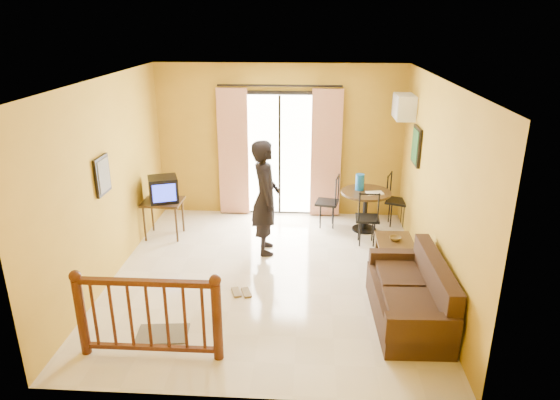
# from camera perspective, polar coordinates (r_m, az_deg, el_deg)

# --- Properties ---
(ground) EXTENTS (5.00, 5.00, 0.00)m
(ground) POSITION_cam_1_polar(r_m,az_deg,el_deg) (7.36, -1.25, -8.61)
(ground) COLOR beige
(ground) RESTS_ON ground
(room_shell) EXTENTS (5.00, 5.00, 5.00)m
(room_shell) POSITION_cam_1_polar(r_m,az_deg,el_deg) (6.71, -1.36, 4.24)
(room_shell) COLOR white
(room_shell) RESTS_ON ground
(balcony_door) EXTENTS (2.25, 0.14, 2.46)m
(balcony_door) POSITION_cam_1_polar(r_m,az_deg,el_deg) (9.19, -0.05, 5.31)
(balcony_door) COLOR black
(balcony_door) RESTS_ON ground
(tv_table) EXTENTS (0.65, 0.54, 0.65)m
(tv_table) POSITION_cam_1_polar(r_m,az_deg,el_deg) (8.63, -13.24, -0.57)
(tv_table) COLOR black
(tv_table) RESTS_ON ground
(television) EXTENTS (0.58, 0.55, 0.42)m
(television) POSITION_cam_1_polar(r_m,az_deg,el_deg) (8.52, -13.20, 1.22)
(television) COLOR black
(television) RESTS_ON tv_table
(picture_left) EXTENTS (0.05, 0.42, 0.52)m
(picture_left) POSITION_cam_1_polar(r_m,az_deg,el_deg) (7.11, -19.62, 2.67)
(picture_left) COLOR black
(picture_left) RESTS_ON room_shell
(dining_table) EXTENTS (0.86, 0.86, 0.72)m
(dining_table) POSITION_cam_1_polar(r_m,az_deg,el_deg) (8.77, 9.77, 0.03)
(dining_table) COLOR black
(dining_table) RESTS_ON ground
(water_jug) EXTENTS (0.15, 0.15, 0.28)m
(water_jug) POSITION_cam_1_polar(r_m,az_deg,el_deg) (8.74, 9.11, 2.04)
(water_jug) COLOR #1254A9
(water_jug) RESTS_ON dining_table
(serving_tray) EXTENTS (0.31, 0.23, 0.02)m
(serving_tray) POSITION_cam_1_polar(r_m,az_deg,el_deg) (8.64, 10.77, 0.79)
(serving_tray) COLOR beige
(serving_tray) RESTS_ON dining_table
(dining_chairs) EXTENTS (1.75, 1.31, 0.95)m
(dining_chairs) POSITION_cam_1_polar(r_m,az_deg,el_deg) (8.93, 9.40, -3.51)
(dining_chairs) COLOR black
(dining_chairs) RESTS_ON ground
(air_conditioner) EXTENTS (0.31, 0.60, 0.40)m
(air_conditioner) POSITION_cam_1_polar(r_m,az_deg,el_deg) (8.63, 13.97, 10.30)
(air_conditioner) COLOR white
(air_conditioner) RESTS_ON room_shell
(botanical_print) EXTENTS (0.05, 0.50, 0.60)m
(botanical_print) POSITION_cam_1_polar(r_m,az_deg,el_deg) (8.13, 15.30, 5.98)
(botanical_print) COLOR black
(botanical_print) RESTS_ON room_shell
(coffee_table) EXTENTS (0.53, 0.96, 0.43)m
(coffee_table) POSITION_cam_1_polar(r_m,az_deg,el_deg) (7.58, 13.08, -5.88)
(coffee_table) COLOR black
(coffee_table) RESTS_ON ground
(bowl) EXTENTS (0.21, 0.21, 0.05)m
(bowl) POSITION_cam_1_polar(r_m,az_deg,el_deg) (7.62, 13.02, -4.31)
(bowl) COLOR brown
(bowl) RESTS_ON coffee_table
(sofa) EXTENTS (0.85, 1.74, 0.83)m
(sofa) POSITION_cam_1_polar(r_m,az_deg,el_deg) (6.43, 14.92, -10.81)
(sofa) COLOR #321E13
(sofa) RESTS_ON ground
(standing_person) EXTENTS (0.53, 0.72, 1.82)m
(standing_person) POSITION_cam_1_polar(r_m,az_deg,el_deg) (7.74, -1.69, 0.29)
(standing_person) COLOR black
(standing_person) RESTS_ON ground
(stair_balustrade) EXTENTS (1.63, 0.13, 1.04)m
(stair_balustrade) POSITION_cam_1_polar(r_m,az_deg,el_deg) (5.69, -14.86, -12.23)
(stair_balustrade) COLOR #471E0F
(stair_balustrade) RESTS_ON ground
(doormat) EXTENTS (0.64, 0.46, 0.02)m
(doormat) POSITION_cam_1_polar(r_m,az_deg,el_deg) (6.29, -13.27, -14.68)
(doormat) COLOR #5A5548
(doormat) RESTS_ON ground
(sandals) EXTENTS (0.32, 0.27, 0.03)m
(sandals) POSITION_cam_1_polar(r_m,az_deg,el_deg) (6.94, -4.44, -10.49)
(sandals) COLOR brown
(sandals) RESTS_ON ground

